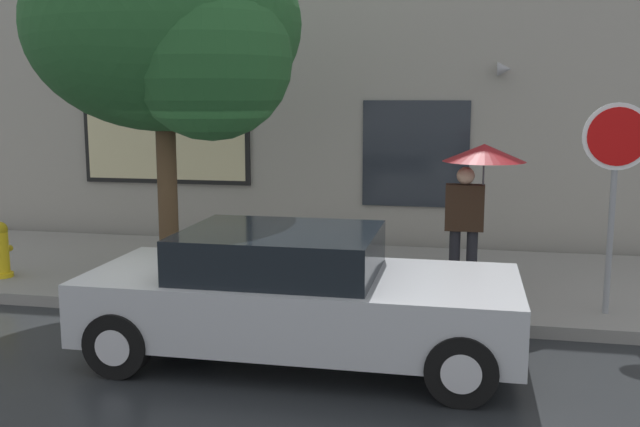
# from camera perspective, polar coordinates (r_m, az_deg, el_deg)

# --- Properties ---
(ground_plane) EXTENTS (60.00, 60.00, 0.00)m
(ground_plane) POSITION_cam_1_polar(r_m,az_deg,el_deg) (7.98, -10.17, -10.35)
(ground_plane) COLOR black
(sidewalk) EXTENTS (20.00, 4.00, 0.15)m
(sidewalk) POSITION_cam_1_polar(r_m,az_deg,el_deg) (10.68, -4.23, -4.77)
(sidewalk) COLOR gray
(sidewalk) RESTS_ON ground
(building_facade) EXTENTS (20.00, 0.67, 7.00)m
(building_facade) POSITION_cam_1_polar(r_m,az_deg,el_deg) (12.82, -1.40, 12.94)
(building_facade) COLOR #9E998E
(building_facade) RESTS_ON ground
(parked_car) EXTENTS (4.33, 1.90, 1.33)m
(parked_car) POSITION_cam_1_polar(r_m,az_deg,el_deg) (7.35, -1.82, -6.49)
(parked_car) COLOR #B7BABF
(parked_car) RESTS_ON ground
(fire_hydrant) EXTENTS (0.30, 0.44, 0.79)m
(fire_hydrant) POSITION_cam_1_polar(r_m,az_deg,el_deg) (11.02, -24.03, -2.66)
(fire_hydrant) COLOR yellow
(fire_hydrant) RESTS_ON sidewalk
(pedestrian_with_umbrella) EXTENTS (1.03, 1.03, 1.93)m
(pedestrian_with_umbrella) POSITION_cam_1_polar(r_m,az_deg,el_deg) (9.22, 12.43, 3.06)
(pedestrian_with_umbrella) COLOR black
(pedestrian_with_umbrella) RESTS_ON sidewalk
(street_tree) EXTENTS (3.52, 2.99, 4.71)m
(street_tree) POSITION_cam_1_polar(r_m,az_deg,el_deg) (9.30, -11.72, 13.90)
(street_tree) COLOR #4C3823
(street_tree) RESTS_ON sidewalk
(stop_sign) EXTENTS (0.76, 0.10, 2.45)m
(stop_sign) POSITION_cam_1_polar(r_m,az_deg,el_deg) (8.80, 22.41, 3.46)
(stop_sign) COLOR gray
(stop_sign) RESTS_ON sidewalk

